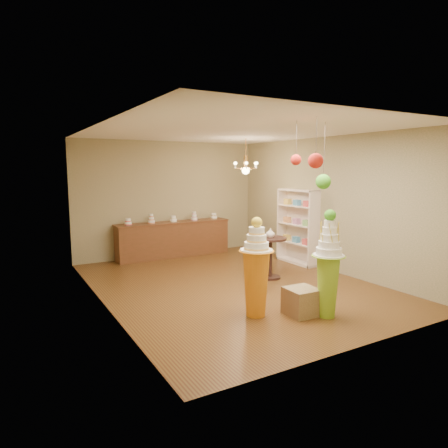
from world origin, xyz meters
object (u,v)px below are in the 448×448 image
pedestal_green (328,273)px  round_table (270,252)px  sideboard (174,238)px  pedestal_orange (256,275)px

pedestal_green → round_table: bearing=76.2°
sideboard → round_table: 3.11m
pedestal_green → round_table: pedestal_green is taller
pedestal_green → round_table: (0.55, 2.24, -0.14)m
pedestal_green → pedestal_orange: bearing=147.5°
sideboard → round_table: (0.93, -2.97, 0.09)m
pedestal_orange → round_table: (1.48, 1.65, -0.09)m
sideboard → round_table: sideboard is taller
pedestal_orange → sideboard: (0.55, 4.62, -0.18)m
pedestal_green → pedestal_orange: pedestal_green is taller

